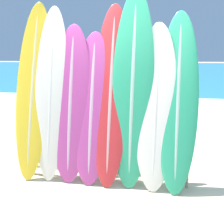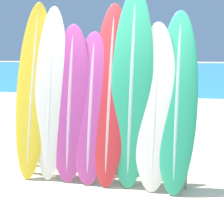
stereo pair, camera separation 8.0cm
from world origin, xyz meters
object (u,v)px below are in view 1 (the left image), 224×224
at_px(surfboard_slot_1, 51,94).
at_px(surfboard_slot_0, 33,90).
at_px(surfboard_slot_2, 71,103).
at_px(surfboard_slot_4, 111,94).
at_px(surfboard_slot_5, 133,89).
at_px(person_near_water, 115,92).
at_px(surfboard_slot_7, 178,101).
at_px(person_mid_beach, 83,80).
at_px(surfboard_rack, 101,150).
at_px(surfboard_slot_3, 92,108).
at_px(surfboard_slot_6, 156,106).

bearing_deg(surfboard_slot_1, surfboard_slot_0, 171.97).
bearing_deg(surfboard_slot_2, surfboard_slot_4, 4.98).
bearing_deg(surfboard_slot_2, surfboard_slot_5, 2.83).
distance_m(surfboard_slot_2, surfboard_slot_5, 0.88).
bearing_deg(surfboard_slot_4, person_near_water, 99.15).
height_order(surfboard_slot_5, surfboard_slot_7, surfboard_slot_5).
relative_size(surfboard_slot_5, person_mid_beach, 1.45).
xyz_separation_m(surfboard_rack, person_near_water, (-0.30, 2.71, 0.45)).
height_order(surfboard_slot_3, surfboard_slot_7, surfboard_slot_7).
bearing_deg(surfboard_slot_6, surfboard_slot_4, 176.36).
xyz_separation_m(surfboard_slot_2, surfboard_slot_7, (1.45, 0.04, 0.08)).
distance_m(surfboard_slot_5, person_mid_beach, 4.98).
distance_m(surfboard_slot_2, surfboard_slot_3, 0.31).
relative_size(surfboard_slot_0, surfboard_slot_4, 1.03).
bearing_deg(surfboard_slot_5, surfboard_slot_3, -175.45).
distance_m(surfboard_slot_1, surfboard_slot_4, 0.86).
bearing_deg(surfboard_slot_7, surfboard_slot_2, -178.36).
distance_m(surfboard_slot_3, surfboard_slot_6, 0.87).
height_order(surfboard_rack, surfboard_slot_4, surfboard_slot_4).
relative_size(surfboard_slot_2, person_near_water, 1.33).
distance_m(surfboard_slot_3, person_near_water, 2.70).
height_order(surfboard_slot_3, surfboard_slot_4, surfboard_slot_4).
height_order(surfboard_slot_4, surfboard_slot_5, surfboard_slot_5).
height_order(surfboard_slot_5, person_near_water, surfboard_slot_5).
xyz_separation_m(surfboard_slot_0, surfboard_slot_7, (2.04, -0.02, -0.09)).
distance_m(surfboard_slot_7, person_near_water, 2.96).
bearing_deg(surfboard_slot_6, surfboard_slot_3, -179.22).
height_order(surfboard_slot_3, surfboard_slot_6, surfboard_slot_6).
xyz_separation_m(surfboard_slot_5, surfboard_slot_6, (0.31, -0.03, -0.22)).
height_order(surfboard_slot_1, surfboard_slot_6, surfboard_slot_1).
xyz_separation_m(surfboard_slot_2, surfboard_slot_6, (1.17, 0.01, 0.00)).
distance_m(surfboard_slot_6, surfboard_slot_7, 0.29).
xyz_separation_m(surfboard_slot_7, person_mid_beach, (-2.69, 4.51, -0.19)).
bearing_deg(surfboard_slot_3, surfboard_slot_4, 11.09).
relative_size(surfboard_slot_1, surfboard_slot_2, 1.12).
bearing_deg(person_mid_beach, surfboard_slot_2, -106.70).
bearing_deg(surfboard_slot_0, surfboard_slot_3, -4.14).
relative_size(surfboard_slot_0, person_mid_beach, 1.40).
relative_size(surfboard_slot_7, person_mid_beach, 1.30).
bearing_deg(surfboard_slot_1, surfboard_slot_4, 1.82).
height_order(surfboard_slot_2, surfboard_slot_7, surfboard_slot_7).
distance_m(surfboard_slot_4, surfboard_slot_5, 0.31).
xyz_separation_m(surfboard_slot_1, surfboard_slot_7, (1.74, 0.02, -0.05)).
height_order(surfboard_rack, surfboard_slot_0, surfboard_slot_0).
bearing_deg(person_mid_beach, surfboard_slot_3, -103.24).
height_order(surfboard_slot_1, surfboard_slot_5, surfboard_slot_5).
distance_m(surfboard_slot_3, person_mid_beach, 4.81).
height_order(surfboard_slot_2, surfboard_slot_6, surfboard_slot_6).
xyz_separation_m(surfboard_slot_0, surfboard_slot_6, (1.76, -0.05, -0.17)).
relative_size(surfboard_slot_3, surfboard_slot_4, 0.85).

